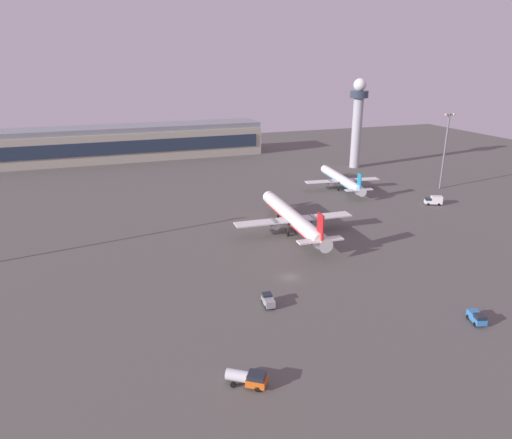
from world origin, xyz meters
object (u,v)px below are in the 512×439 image
object	(u,v)px
maintenance_van	(268,300)
catering_truck	(434,200)
control_tower	(358,117)
airplane_far_stand	(293,218)
apron_light_central	(445,147)
airplane_taxiway_distant	(342,180)
fuel_truck	(248,378)
cargo_loader	(477,317)

from	to	relation	value
maintenance_van	catering_truck	xyz separation A→B (m)	(78.23, 45.02, 0.40)
control_tower	airplane_far_stand	distance (m)	94.01
catering_truck	apron_light_central	bearing A→B (deg)	-20.06
airplane_taxiway_distant	catering_truck	xyz separation A→B (m)	(19.67, -28.46, -2.05)
control_tower	fuel_truck	size ratio (longest dim) A/B	6.19
control_tower	fuel_truck	distance (m)	159.71
maintenance_van	catering_truck	distance (m)	90.26
control_tower	apron_light_central	xyz separation A→B (m)	(11.78, -43.60, -6.64)
airplane_taxiway_distant	fuel_truck	distance (m)	118.09
control_tower	airplane_far_stand	xyz separation A→B (m)	(-61.47, -68.69, -18.48)
airplane_far_stand	cargo_loader	size ratio (longest dim) A/B	9.89
catering_truck	airplane_far_stand	bearing A→B (deg)	123.81
fuel_truck	cargo_loader	distance (m)	46.49
airplane_taxiway_distant	maintenance_van	xyz separation A→B (m)	(-58.56, -73.48, -2.45)
cargo_loader	maintenance_van	bearing A→B (deg)	-13.49
control_tower	apron_light_central	distance (m)	45.65
fuel_truck	catering_truck	distance (m)	111.77
airplane_far_stand	airplane_taxiway_distant	distance (m)	52.15
control_tower	fuel_truck	bearing A→B (deg)	-126.83
control_tower	maintenance_van	world-z (taller)	control_tower
maintenance_van	cargo_loader	world-z (taller)	same
cargo_loader	catering_truck	size ratio (longest dim) A/B	0.74
airplane_taxiway_distant	airplane_far_stand	bearing A→B (deg)	-127.69
cargo_loader	apron_light_central	size ratio (longest dim) A/B	0.16
control_tower	catering_truck	distance (m)	64.03
fuel_truck	cargo_loader	bearing A→B (deg)	126.96
airplane_taxiway_distant	catering_truck	world-z (taller)	airplane_taxiway_distant
airplane_taxiway_distant	fuel_truck	world-z (taller)	airplane_taxiway_distant
airplane_far_stand	fuel_truck	size ratio (longest dim) A/B	6.99
control_tower	fuel_truck	world-z (taller)	control_tower
maintenance_van	apron_light_central	world-z (taller)	apron_light_central
fuel_truck	maintenance_van	bearing A→B (deg)	-174.15
airplane_far_stand	cargo_loader	xyz separation A→B (m)	(13.04, -55.83, -3.15)
fuel_truck	apron_light_central	distance (m)	135.99
cargo_loader	catering_truck	xyz separation A→B (m)	(43.41, 64.33, 0.40)
airplane_taxiway_distant	cargo_loader	distance (m)	95.81
maintenance_van	apron_light_central	xyz separation A→B (m)	(95.01, 61.63, 14.99)
fuel_truck	apron_light_central	xyz separation A→B (m)	(106.64, 83.09, 14.80)
airplane_far_stand	apron_light_central	xyz separation A→B (m)	(73.24, 25.10, 11.84)
fuel_truck	apron_light_central	size ratio (longest dim) A/B	0.22
control_tower	cargo_loader	xyz separation A→B (m)	(-48.42, -124.53, -21.63)
apron_light_central	catering_truck	bearing A→B (deg)	-135.31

